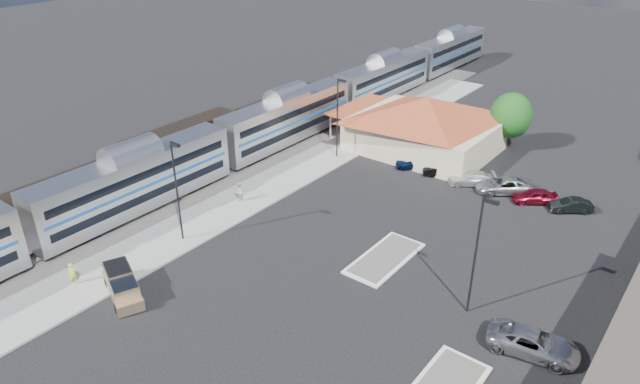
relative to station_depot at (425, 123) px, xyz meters
The scene contains 21 objects.
ground 24.63m from the station_depot, 79.24° to the right, with size 280.00×280.00×0.00m, color black.
railbed 23.14m from the station_depot, 135.78° to the right, with size 16.00×100.00×0.12m, color #4C4944.
platform 19.71m from the station_depot, 112.45° to the right, with size 5.50×92.00×0.18m, color gray.
passenger_train 15.71m from the station_depot, 148.83° to the right, with size 3.00×104.00×5.55m.
freight_cars 27.06m from the station_depot, 135.99° to the right, with size 2.80×46.00×4.00m.
station_depot is the anchor object (origin of this frame).
traffic_island_south 23.80m from the station_depot, 68.74° to the right, with size 3.30×7.50×0.21m.
lamp_plat_s 30.74m from the station_depot, 101.94° to the right, with size 1.08×0.25×9.00m.
lamp_plat_n 10.45m from the station_depot, 128.41° to the right, with size 1.08×0.25×9.00m.
lamp_lot 29.30m from the station_depot, 55.24° to the right, with size 1.08×0.25×9.00m.
tree_depot 9.69m from the station_depot, 38.43° to the left, with size 4.71×4.71×6.63m.
pickup_truck 37.90m from the station_depot, 95.98° to the right, with size 5.49×3.73×1.78m.
suv 33.35m from the station_depot, 49.59° to the right, with size 2.62×5.69×1.58m, color #96979D.
person_a 39.95m from the station_depot, 101.37° to the right, with size 0.64×0.42×1.76m, color #D4DC44.
person_b 23.54m from the station_depot, 108.65° to the right, with size 0.90×0.70×1.86m, color silver.
parked_car_a 6.06m from the station_depot, 69.83° to the right, with size 1.69×4.20×1.43m, color #0B163B.
parked_car_b 7.49m from the station_depot, 43.86° to the right, with size 1.53×4.40×1.45m, color black.
parked_car_c 10.12m from the station_depot, 32.10° to the right, with size 1.90×4.66×1.35m, color silver.
parked_car_d 12.75m from the station_depot, 23.12° to the right, with size 2.51×5.44×1.51m, color #94969C.
parked_car_e 15.80m from the station_depot, 19.52° to the right, with size 1.67×4.16×1.42m, color maroon.
parked_car_f 18.75m from the station_depot, 15.35° to the right, with size 1.35×3.88×1.28m, color black.
Camera 1 is at (23.20, -31.36, 25.64)m, focal length 32.00 mm.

